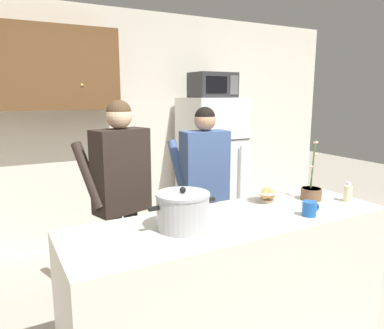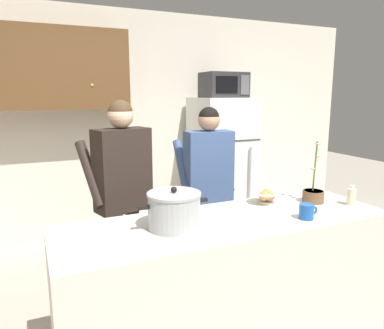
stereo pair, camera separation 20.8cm
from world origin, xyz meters
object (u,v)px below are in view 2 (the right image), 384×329
Objects in this scene: coffee_mug at (307,212)px; cooking_pot at (174,211)px; potted_orchid at (313,194)px; person_near_pot at (122,181)px; person_by_sink at (208,177)px; bread_bowl at (266,197)px; microwave at (224,85)px; bottle_near_edge at (351,195)px; refrigerator at (221,168)px.

cooking_pot is at bearing 167.00° from coffee_mug.
cooking_pot is at bearing -176.12° from potted_orchid.
cooking_pot is (0.10, -0.84, 0.00)m from person_near_pot.
person_by_sink reaches higher than potted_orchid.
bread_bowl is at bearing 161.52° from potted_orchid.
bottle_near_edge is at bearing -91.01° from microwave.
microwave is 2.08m from bottle_near_edge.
cooking_pot is 0.79m from bread_bowl.
refrigerator is 1.77m from person_near_pot.
refrigerator reaches higher than cooking_pot.
potted_orchid is (1.20, -0.76, -0.04)m from person_near_pot.
microwave is 3.66× the size of coffee_mug.
person_near_pot is 1.37m from coffee_mug.
refrigerator is at bearing 89.00° from bottle_near_edge.
person_near_pot is 8.18× the size of bread_bowl.
bread_bowl is 0.59m from bottle_near_edge.
microwave reaches higher than refrigerator.
potted_orchid is at bearing -32.38° from person_near_pot.
bread_bowl is at bearing -108.47° from refrigerator.
refrigerator is 1.80m from potted_orchid.
microwave reaches higher than coffee_mug.
refrigerator is 12.54× the size of coffee_mug.
bottle_near_edge is at bearing 11.72° from coffee_mug.
coffee_mug is at bearing -137.78° from potted_orchid.
potted_orchid is (-0.19, 0.16, -0.01)m from bottle_near_edge.
bread_bowl is 1.41× the size of bottle_near_edge.
bread_bowl is (-0.56, -1.65, -0.81)m from microwave.
coffee_mug is 0.65× the size of bread_bowl.
coffee_mug is at bearing -82.41° from person_by_sink.
microwave is 1.92m from bread_bowl.
cooking_pot is 1.30m from bottle_near_edge.
refrigerator is 3.72× the size of potted_orchid.
coffee_mug is at bearing -13.00° from cooking_pot.
coffee_mug is 0.30× the size of potted_orchid.
bottle_near_edge is (0.63, -0.98, 0.01)m from person_by_sink.
microwave is at bearing 82.60° from potted_orchid.
refrigerator is 1.95m from bottle_near_edge.
microwave is 1.14× the size of cooking_pot.
person_by_sink is at bearing -124.59° from refrigerator.
coffee_mug is (-0.52, -2.02, -0.82)m from microwave.
person_by_sink is 12.06× the size of coffee_mug.
potted_orchid is at bearing -97.31° from refrigerator.
coffee_mug is 0.92× the size of bottle_near_edge.
microwave is at bearing 54.08° from cooking_pot.
person_by_sink is (-0.66, -0.94, -0.81)m from microwave.
coffee_mug is (-0.52, -2.04, 0.15)m from refrigerator.
microwave is at bearing 34.88° from person_near_pot.
microwave is 0.30× the size of person_by_sink.
microwave is 1.95m from potted_orchid.
cooking_pot reaches higher than bottle_near_edge.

